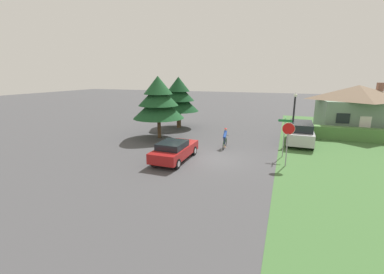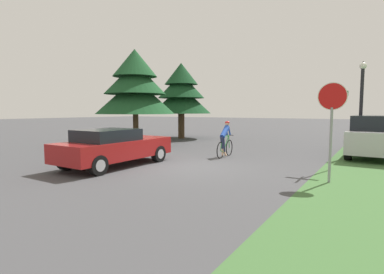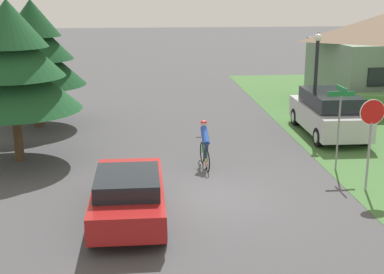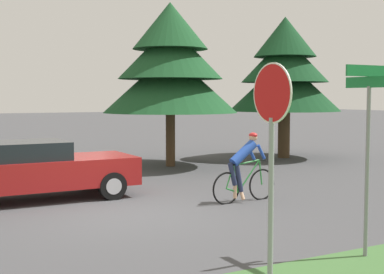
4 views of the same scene
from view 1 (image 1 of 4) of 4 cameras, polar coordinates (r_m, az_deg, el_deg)
name	(u,v)px [view 1 (image 1 of 4)]	position (r m, az deg, el deg)	size (l,w,h in m)	color
ground_plane	(213,159)	(17.62, 4.73, -4.83)	(140.00, 140.00, 0.00)	#424244
cottage_house	(356,108)	(29.95, 32.68, 5.40)	(7.46, 6.56, 4.85)	slate
hedge_row	(354,134)	(26.21, 32.34, 0.51)	(8.95, 0.90, 1.15)	#4C7A3D
sedan_left_lane	(174,150)	(17.07, -3.93, -2.97)	(1.88, 4.35, 1.35)	maroon
cyclist	(225,139)	(20.02, 7.32, -0.41)	(0.44, 1.72, 1.57)	black
parked_suv_right	(300,133)	(23.04, 22.89, 0.90)	(2.11, 4.96, 1.80)	#B7B7BC
stop_sign	(288,135)	(16.70, 20.54, 0.34)	(0.76, 0.07, 2.77)	gray
street_lamp	(294,113)	(22.80, 21.67, 4.90)	(0.30, 0.30, 4.17)	black
street_name_sign	(284,130)	(18.57, 19.86, 1.52)	(0.90, 0.90, 2.80)	gray
conifer_tall_near	(158,100)	(22.98, -7.49, 8.09)	(4.51, 4.51, 5.50)	#4C3823
conifer_tall_far	(179,97)	(27.56, -3.00, 8.96)	(4.26, 4.26, 5.39)	#4C3823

